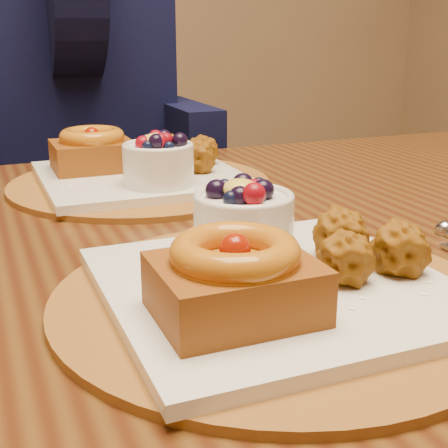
# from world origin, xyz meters

# --- Properties ---
(dining_table) EXTENTS (1.60, 0.90, 0.76)m
(dining_table) POSITION_xyz_m (-0.05, 0.00, 0.68)
(dining_table) COLOR #3C1A0B
(dining_table) RESTS_ON ground
(place_setting_near) EXTENTS (0.38, 0.38, 0.09)m
(place_setting_near) POSITION_xyz_m (-0.05, -0.21, 0.78)
(place_setting_near) COLOR brown
(place_setting_near) RESTS_ON dining_table
(place_setting_far) EXTENTS (0.38, 0.38, 0.09)m
(place_setting_far) POSITION_xyz_m (-0.05, 0.22, 0.78)
(place_setting_far) COLOR brown
(place_setting_far) RESTS_ON dining_table
(chair_far) EXTENTS (0.57, 0.57, 0.98)m
(chair_far) POSITION_xyz_m (-0.10, 0.81, 0.54)
(chair_far) COLOR black
(chair_far) RESTS_ON ground
(diner) EXTENTS (0.52, 0.50, 0.85)m
(diner) POSITION_xyz_m (-0.06, 0.76, 0.91)
(diner) COLOR black
(diner) RESTS_ON ground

